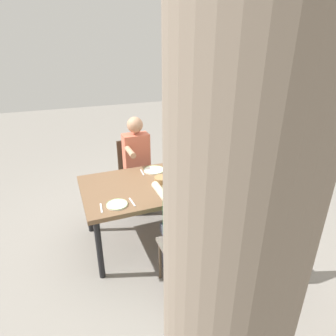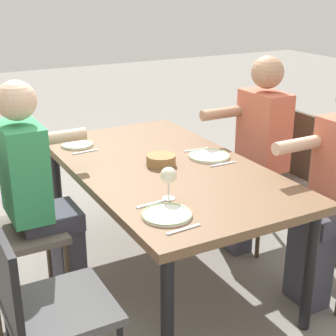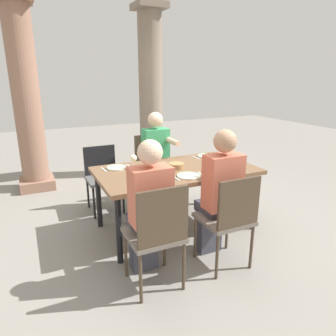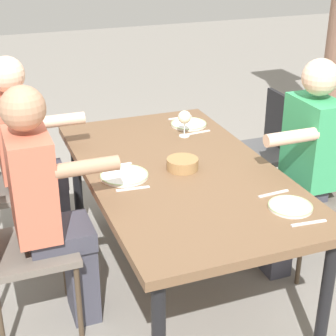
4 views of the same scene
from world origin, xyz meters
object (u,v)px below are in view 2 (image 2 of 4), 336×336
chair_mid_north (2,224)px  chair_mid_south (276,167)px  diner_guest_third (254,149)px  plate_1 (209,156)px  bread_basket (161,160)px  plate_0 (167,215)px  plate_2 (77,144)px  dining_table (164,175)px  diner_woman_green (335,187)px  chair_west_north (41,303)px  diner_man_white (38,191)px  wine_glass_0 (169,176)px

chair_mid_north → chair_mid_south: chair_mid_north is taller
diner_guest_third → plate_1: diner_guest_third is taller
bread_basket → plate_0: bearing=154.5°
plate_2 → plate_0: bearing=-179.2°
dining_table → diner_guest_third: bearing=-83.4°
diner_woman_green → chair_west_north: bearing=90.1°
dining_table → plate_1: plate_1 is taller
chair_mid_north → chair_mid_south: 1.83m
diner_guest_third → bread_basket: size_ratio=7.62×
plate_1 → plate_2: size_ratio=1.22×
chair_mid_south → diner_man_white: 1.63m
diner_man_white → wine_glass_0: bearing=-135.4°
diner_woman_green → bread_basket: bearing=49.1°
plate_0 → plate_1: bearing=-45.8°
dining_table → diner_woman_green: size_ratio=1.40×
chair_mid_north → wine_glass_0: size_ratio=5.72×
diner_woman_green → diner_man_white: size_ratio=0.99×
chair_mid_north → plate_0: (-0.68, -0.61, 0.20)m
dining_table → plate_0: (-0.60, 0.30, 0.07)m
chair_west_north → plate_1: bearing=-62.9°
chair_west_north → plate_1: 1.39m
plate_0 → bread_basket: (0.61, -0.29, 0.02)m
chair_mid_south → diner_woman_green: diner_woman_green is taller
chair_mid_north → diner_guest_third: diner_guest_third is taller
diner_woman_green → plate_2: (1.21, 1.04, 0.06)m
diner_man_white → bread_basket: size_ratio=7.55×
diner_woman_green → diner_guest_third: (0.71, 0.00, 0.02)m
plate_1 → plate_2: same height
plate_1 → wine_glass_0: bearing=129.8°
chair_mid_south → plate_1: bearing=98.1°
chair_west_north → chair_mid_south: chair_mid_south is taller
chair_mid_north → chair_mid_south: (-0.00, -1.83, -0.01)m
dining_table → wine_glass_0: size_ratio=10.79×
dining_table → plate_0: bearing=153.2°
chair_mid_south → diner_woman_green: 0.75m
chair_west_north → plate_2: chair_west_north is taller
diner_man_white → plate_1: (-0.09, -1.02, 0.06)m
chair_mid_south → diner_man_white: bearing=89.9°
chair_mid_north → bread_basket: size_ratio=5.53×
diner_guest_third → bread_basket: bearing=95.7°
dining_table → diner_man_white: 0.72m
diner_guest_third → wine_glass_0: size_ratio=7.88×
plate_1 → plate_2: 0.86m
dining_table → bread_basket: size_ratio=10.44×
chair_mid_north → bread_basket: bearing=-94.4°
dining_table → plate_1: 0.32m
chair_west_north → diner_woman_green: 1.64m
dining_table → chair_mid_north: 0.93m
chair_west_north → diner_guest_third: (0.71, -1.63, 0.20)m
plate_2 → bread_basket: size_ratio=1.22×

